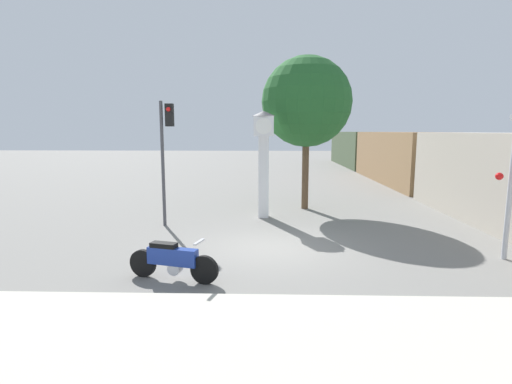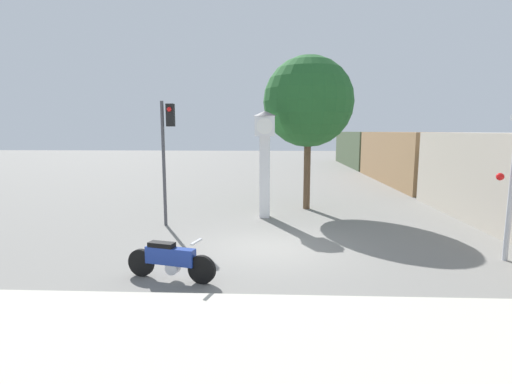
# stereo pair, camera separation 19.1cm
# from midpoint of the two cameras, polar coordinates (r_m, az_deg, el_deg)

# --- Properties ---
(ground_plane) EXTENTS (120.00, 120.00, 0.00)m
(ground_plane) POSITION_cam_midpoint_polar(r_m,az_deg,el_deg) (12.07, 2.48, -8.01)
(ground_plane) COLOR slate
(motorcycle) EXTENTS (2.22, 0.77, 1.00)m
(motorcycle) POSITION_cam_midpoint_polar(r_m,az_deg,el_deg) (9.66, -11.59, -9.48)
(motorcycle) COLOR black
(motorcycle) RESTS_ON ground_plane
(clock_tower) EXTENTS (0.94, 0.94, 4.25)m
(clock_tower) POSITION_cam_midpoint_polar(r_m,az_deg,el_deg) (15.95, 1.61, 6.33)
(clock_tower) COLOR white
(clock_tower) RESTS_ON ground_plane
(freight_train) EXTENTS (2.80, 40.02, 3.40)m
(freight_train) POSITION_cam_midpoint_polar(r_m,az_deg,el_deg) (29.02, 20.32, 4.66)
(freight_train) COLOR #ADA393
(freight_train) RESTS_ON ground_plane
(traffic_light) EXTENTS (0.50, 0.35, 4.53)m
(traffic_light) POSITION_cam_midpoint_polar(r_m,az_deg,el_deg) (14.84, -12.26, 7.09)
(traffic_light) COLOR #47474C
(traffic_light) RESTS_ON ground_plane
(street_tree) EXTENTS (3.92, 3.92, 6.69)m
(street_tree) POSITION_cam_midpoint_polar(r_m,az_deg,el_deg) (17.91, 7.80, 12.61)
(street_tree) COLOR brown
(street_tree) RESTS_ON ground_plane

